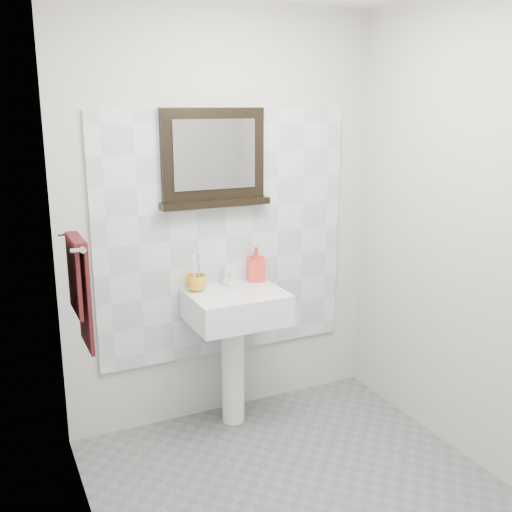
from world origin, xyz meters
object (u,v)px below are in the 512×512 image
at_px(pedestal_sink, 235,321).
at_px(hand_towel, 80,284).
at_px(soap_dispenser, 256,264).
at_px(framed_mirror, 213,160).
at_px(toothbrush_cup, 196,283).

xyz_separation_m(pedestal_sink, hand_towel, (-0.91, -0.24, 0.41)).
xyz_separation_m(soap_dispenser, hand_towel, (-1.12, -0.38, 0.12)).
bearing_deg(pedestal_sink, framed_mirror, 104.76).
height_order(framed_mirror, hand_towel, framed_mirror).
bearing_deg(pedestal_sink, toothbrush_cup, 152.05).
bearing_deg(soap_dispenser, pedestal_sink, -129.67).
height_order(pedestal_sink, hand_towel, hand_towel).
bearing_deg(soap_dispenser, toothbrush_cup, -159.60).
bearing_deg(pedestal_sink, soap_dispenser, 35.23).
relative_size(toothbrush_cup, soap_dispenser, 0.56).
xyz_separation_m(toothbrush_cup, hand_towel, (-0.71, -0.34, 0.18)).
height_order(toothbrush_cup, hand_towel, hand_towel).
relative_size(framed_mirror, hand_towel, 1.21).
distance_m(pedestal_sink, toothbrush_cup, 0.33).
bearing_deg(pedestal_sink, hand_towel, -165.50).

